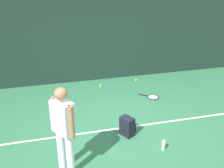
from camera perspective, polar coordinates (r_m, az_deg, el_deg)
ground_plane at (r=6.47m, az=0.86°, el=-9.52°), size 12.00×12.00×0.00m
back_fence at (r=8.59m, az=-4.22°, el=9.42°), size 10.00×0.10×2.77m
court_line at (r=6.54m, az=0.67°, el=-9.10°), size 9.00×0.05×0.00m
tennis_player at (r=4.94m, az=-9.82°, el=-8.49°), size 0.41×0.45×1.70m
tennis_racket at (r=7.98m, az=8.12°, el=-2.61°), size 0.58×0.53×0.03m
backpack at (r=6.25m, az=3.17°, el=-8.61°), size 0.37×0.37×0.44m
tennis_ball_near_player at (r=8.52m, az=-2.31°, el=-0.35°), size 0.07×0.07×0.07m
tennis_ball_mid_court at (r=8.92m, az=4.90°, el=0.76°), size 0.07×0.07×0.07m
water_bottle at (r=5.96m, az=10.41°, el=-12.13°), size 0.07×0.07×0.22m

